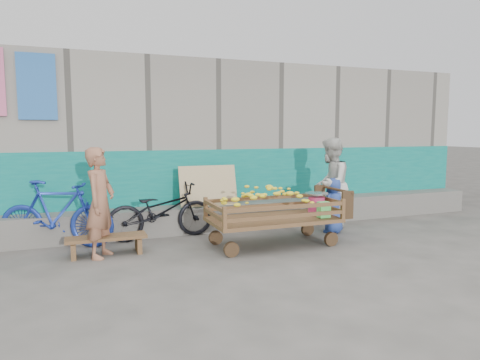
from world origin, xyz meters
name	(u,v)px	position (x,y,z in m)	size (l,w,h in m)	color
ground	(238,273)	(0.00, 0.00, 0.00)	(80.00, 80.00, 0.00)	#4D4B45
building_wall	(168,144)	(0.00, 4.05, 1.47)	(12.00, 3.50, 3.00)	gray
banana_cart	(271,206)	(0.92, 1.02, 0.61)	(2.10, 0.96, 0.90)	brown
bench	(107,241)	(-1.44, 1.39, 0.20)	(1.09, 0.33, 0.27)	brown
vendor_man	(100,203)	(-1.50, 1.33, 0.76)	(0.55, 0.36, 1.51)	#9E654A
woman	(330,184)	(2.34, 1.62, 0.81)	(0.79, 0.61, 1.62)	silver
child	(334,205)	(2.27, 1.40, 0.47)	(0.46, 0.30, 0.94)	#284396
bicycle_dark	(161,211)	(-0.55, 2.05, 0.45)	(0.60, 1.73, 0.91)	black
bicycle_blue	(57,214)	(-2.09, 2.05, 0.51)	(0.48, 1.68, 1.01)	#1D36A1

